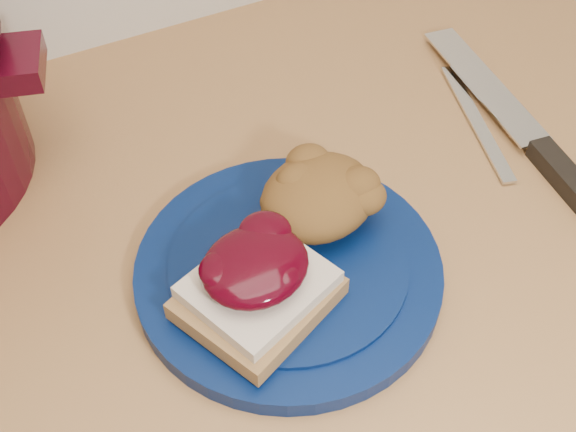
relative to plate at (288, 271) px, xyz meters
name	(u,v)px	position (x,y,z in m)	size (l,w,h in m)	color
base_cabinet	(279,429)	(0.03, 0.09, -0.48)	(4.00, 0.60, 0.86)	beige
plate	(288,271)	(0.00, 0.00, 0.00)	(0.25, 0.25, 0.02)	#041643
sandwich	(257,283)	(-0.04, -0.02, 0.04)	(0.13, 0.13, 0.05)	olive
stuffing_mound	(318,197)	(0.04, 0.03, 0.04)	(0.10, 0.09, 0.05)	brown
chef_knife	(547,157)	(0.28, 0.01, 0.00)	(0.07, 0.32, 0.02)	black
butter_knife	(476,121)	(0.26, 0.08, 0.00)	(0.18, 0.01, 0.00)	silver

